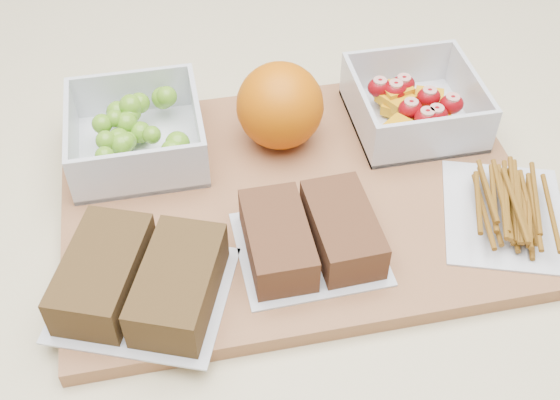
{
  "coord_description": "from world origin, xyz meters",
  "views": [
    {
      "loc": [
        -0.09,
        -0.42,
        1.37
      ],
      "look_at": [
        -0.01,
        -0.0,
        0.93
      ],
      "focal_mm": 45.0,
      "sensor_mm": 36.0,
      "label": 1
    }
  ],
  "objects_px": {
    "grape_container": "(138,133)",
    "fruit_container": "(414,107)",
    "pretzel_bag": "(507,205)",
    "cutting_board": "(296,198)",
    "orange": "(280,106)",
    "sandwich_bag_left": "(141,279)",
    "sandwich_bag_center": "(310,235)"
  },
  "relations": [
    {
      "from": "grape_container",
      "to": "fruit_container",
      "type": "xyz_separation_m",
      "value": [
        0.27,
        -0.01,
        -0.0
      ]
    },
    {
      "from": "grape_container",
      "to": "pretzel_bag",
      "type": "xyz_separation_m",
      "value": [
        0.31,
        -0.15,
        -0.01
      ]
    },
    {
      "from": "fruit_container",
      "to": "cutting_board",
      "type": "bearing_deg",
      "value": -151.34
    },
    {
      "from": "orange",
      "to": "pretzel_bag",
      "type": "relative_size",
      "value": 0.55
    },
    {
      "from": "sandwich_bag_left",
      "to": "pretzel_bag",
      "type": "height_order",
      "value": "sandwich_bag_left"
    },
    {
      "from": "fruit_container",
      "to": "pretzel_bag",
      "type": "xyz_separation_m",
      "value": [
        0.04,
        -0.14,
        -0.01
      ]
    },
    {
      "from": "grape_container",
      "to": "sandwich_bag_center",
      "type": "distance_m",
      "value": 0.2
    },
    {
      "from": "cutting_board",
      "to": "fruit_container",
      "type": "distance_m",
      "value": 0.16
    },
    {
      "from": "sandwich_bag_center",
      "to": "orange",
      "type": "bearing_deg",
      "value": 88.8
    },
    {
      "from": "cutting_board",
      "to": "grape_container",
      "type": "relative_size",
      "value": 3.42
    },
    {
      "from": "orange",
      "to": "fruit_container",
      "type": "bearing_deg",
      "value": -0.18
    },
    {
      "from": "cutting_board",
      "to": "sandwich_bag_left",
      "type": "xyz_separation_m",
      "value": [
        -0.14,
        -0.09,
        0.03
      ]
    },
    {
      "from": "grape_container",
      "to": "pretzel_bag",
      "type": "distance_m",
      "value": 0.34
    },
    {
      "from": "cutting_board",
      "to": "fruit_container",
      "type": "bearing_deg",
      "value": 28.57
    },
    {
      "from": "sandwich_bag_center",
      "to": "cutting_board",
      "type": "bearing_deg",
      "value": 87.23
    },
    {
      "from": "orange",
      "to": "pretzel_bag",
      "type": "bearing_deg",
      "value": -38.58
    },
    {
      "from": "orange",
      "to": "sandwich_bag_center",
      "type": "relative_size",
      "value": 0.68
    },
    {
      "from": "sandwich_bag_left",
      "to": "sandwich_bag_center",
      "type": "height_order",
      "value": "sandwich_bag_left"
    },
    {
      "from": "grape_container",
      "to": "sandwich_bag_left",
      "type": "bearing_deg",
      "value": -92.54
    },
    {
      "from": "fruit_container",
      "to": "grape_container",
      "type": "bearing_deg",
      "value": 177.8
    },
    {
      "from": "grape_container",
      "to": "sandwich_bag_left",
      "type": "relative_size",
      "value": 0.74
    },
    {
      "from": "fruit_container",
      "to": "sandwich_bag_center",
      "type": "bearing_deg",
      "value": -134.11
    },
    {
      "from": "orange",
      "to": "sandwich_bag_left",
      "type": "height_order",
      "value": "orange"
    },
    {
      "from": "cutting_board",
      "to": "sandwich_bag_center",
      "type": "distance_m",
      "value": 0.07
    },
    {
      "from": "cutting_board",
      "to": "grape_container",
      "type": "xyz_separation_m",
      "value": [
        -0.14,
        0.08,
        0.03
      ]
    },
    {
      "from": "grape_container",
      "to": "orange",
      "type": "xyz_separation_m",
      "value": [
        0.14,
        -0.01,
        0.02
      ]
    },
    {
      "from": "sandwich_bag_left",
      "to": "sandwich_bag_center",
      "type": "bearing_deg",
      "value": 8.1
    },
    {
      "from": "cutting_board",
      "to": "pretzel_bag",
      "type": "bearing_deg",
      "value": -20.55
    },
    {
      "from": "fruit_container",
      "to": "orange",
      "type": "distance_m",
      "value": 0.14
    },
    {
      "from": "cutting_board",
      "to": "sandwich_bag_center",
      "type": "bearing_deg",
      "value": -92.86
    },
    {
      "from": "grape_container",
      "to": "sandwich_bag_center",
      "type": "bearing_deg",
      "value": -49.09
    },
    {
      "from": "cutting_board",
      "to": "sandwich_bag_left",
      "type": "relative_size",
      "value": 2.54
    }
  ]
}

